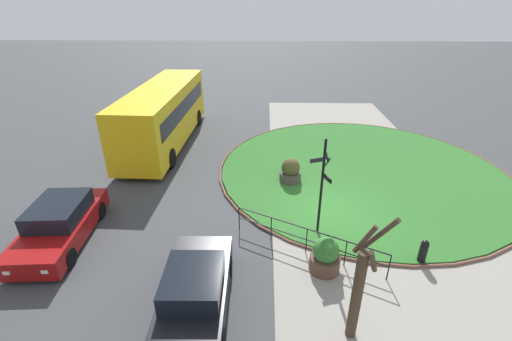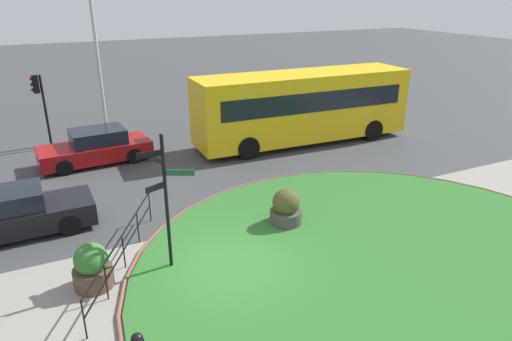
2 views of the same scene
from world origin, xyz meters
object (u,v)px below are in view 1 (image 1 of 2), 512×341
object	(u,v)px
car_far_lane	(195,291)
car_trailing	(60,224)
bus_yellow	(164,114)
planter_kerbside	(325,257)
signpost_directional	(322,182)
planter_near_signpost	(290,172)
bollard_foreground	(423,252)
street_tree_bare	(360,286)

from	to	relation	value
car_far_lane	car_trailing	xyz separation A→B (m)	(2.96, 5.28, 0.02)
bus_yellow	car_far_lane	size ratio (longest dim) A/B	2.42
car_trailing	planter_kerbside	xyz separation A→B (m)	(-1.33, -9.02, -0.12)
signpost_directional	planter_near_signpost	distance (m)	4.26
planter_kerbside	car_trailing	bearing A→B (deg)	81.61
bollard_foreground	planter_near_signpost	world-z (taller)	planter_near_signpost
bollard_foreground	signpost_directional	bearing A→B (deg)	64.51
planter_near_signpost	planter_kerbside	bearing A→B (deg)	-172.87
car_trailing	planter_kerbside	world-z (taller)	car_trailing
signpost_directional	planter_kerbside	size ratio (longest dim) A/B	3.10
bus_yellow	car_far_lane	distance (m)	12.84
street_tree_bare	bollard_foreground	bearing A→B (deg)	-45.76
bollard_foreground	car_far_lane	world-z (taller)	car_far_lane
bus_yellow	planter_kerbside	world-z (taller)	bus_yellow
car_far_lane	car_trailing	bearing A→B (deg)	59.41
car_far_lane	planter_kerbside	xyz separation A→B (m)	(1.63, -3.74, -0.11)
car_far_lane	planter_near_signpost	bearing A→B (deg)	-23.43
bollard_foreground	planter_near_signpost	size ratio (longest dim) A/B	0.74
street_tree_bare	car_far_lane	bearing A→B (deg)	80.38
bollard_foreground	car_far_lane	bearing A→B (deg)	106.48
signpost_directional	car_trailing	world-z (taller)	signpost_directional
bollard_foreground	car_trailing	bearing A→B (deg)	85.72
car_far_lane	street_tree_bare	world-z (taller)	street_tree_bare
bus_yellow	car_trailing	bearing A→B (deg)	173.48
planter_near_signpost	planter_kerbside	distance (m)	5.83
signpost_directional	street_tree_bare	bearing A→B (deg)	-175.69
planter_near_signpost	street_tree_bare	xyz separation A→B (m)	(-8.11, -1.09, 1.09)
car_trailing	planter_near_signpost	world-z (taller)	car_trailing
bus_yellow	planter_near_signpost	size ratio (longest dim) A/B	8.57
bus_yellow	planter_kerbside	bearing A→B (deg)	-142.20
signpost_directional	bus_yellow	world-z (taller)	signpost_directional
bus_yellow	planter_near_signpost	xyz separation A→B (m)	(-4.76, -6.96, -1.22)
signpost_directional	planter_near_signpost	size ratio (longest dim) A/B	3.07
signpost_directional	car_far_lane	world-z (taller)	signpost_directional
bus_yellow	car_far_lane	xyz separation A→B (m)	(-12.17, -3.95, -1.12)
bollard_foreground	planter_near_signpost	xyz separation A→B (m)	(5.37, 3.91, 0.08)
car_far_lane	street_tree_bare	distance (m)	4.28
bollard_foreground	car_trailing	size ratio (longest dim) A/B	0.20
planter_kerbside	bus_yellow	bearing A→B (deg)	36.10
car_far_lane	car_trailing	world-z (taller)	car_trailing
bus_yellow	bollard_foreground	bearing A→B (deg)	-131.26
car_trailing	planter_near_signpost	size ratio (longest dim) A/B	3.81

